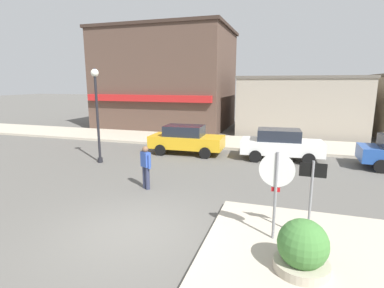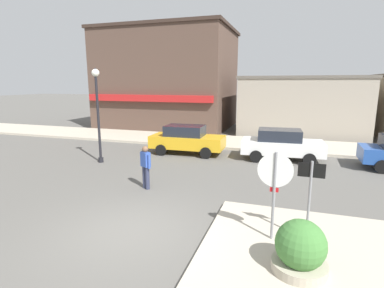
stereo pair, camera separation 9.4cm
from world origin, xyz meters
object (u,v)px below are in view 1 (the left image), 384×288
object	(u,v)px
parked_car_nearest	(186,139)
parked_car_second	(281,144)
stop_sign	(276,184)
planter	(302,251)
lamp_post	(97,102)
one_way_sign	(311,193)
pedestrian_crossing_near	(146,166)

from	to	relation	value
parked_car_nearest	parked_car_second	world-z (taller)	same
stop_sign	planter	size ratio (longest dim) A/B	1.88
planter	lamp_post	bearing A→B (deg)	144.83
one_way_sign	pedestrian_crossing_near	xyz separation A→B (m)	(-5.46, 2.37, -0.46)
planter	parked_car_nearest	size ratio (longest dim) A/B	0.30
planter	pedestrian_crossing_near	world-z (taller)	pedestrian_crossing_near
one_way_sign	pedestrian_crossing_near	bearing A→B (deg)	156.55
lamp_post	parked_car_second	world-z (taller)	lamp_post
stop_sign	pedestrian_crossing_near	world-z (taller)	stop_sign
stop_sign	parked_car_nearest	world-z (taller)	stop_sign
one_way_sign	parked_car_nearest	bearing A→B (deg)	125.72
lamp_post	parked_car_second	bearing A→B (deg)	21.31
parked_car_second	pedestrian_crossing_near	size ratio (longest dim) A/B	2.55
one_way_sign	planter	bearing A→B (deg)	-98.17
stop_sign	planter	distance (m)	1.61
parked_car_nearest	parked_car_second	distance (m)	5.00
parked_car_nearest	parked_car_second	size ratio (longest dim) A/B	0.99
lamp_post	parked_car_nearest	distance (m)	5.09
one_way_sign	stop_sign	bearing A→B (deg)	-165.32
planter	parked_car_second	size ratio (longest dim) A/B	0.30
one_way_sign	pedestrian_crossing_near	distance (m)	5.97
parked_car_nearest	one_way_sign	bearing A→B (deg)	-54.28
one_way_sign	parked_car_nearest	world-z (taller)	one_way_sign
planter	one_way_sign	bearing A→B (deg)	81.83
planter	parked_car_second	xyz separation A→B (m)	(-0.68, 9.69, 0.25)
parked_car_nearest	pedestrian_crossing_near	xyz separation A→B (m)	(0.40, -5.79, 0.06)
planter	lamp_post	distance (m)	11.38
lamp_post	parked_car_nearest	size ratio (longest dim) A/B	1.12
parked_car_second	one_way_sign	bearing A→B (deg)	-84.04
stop_sign	parked_car_second	world-z (taller)	stop_sign
planter	parked_car_second	distance (m)	9.71
pedestrian_crossing_near	lamp_post	bearing A→B (deg)	144.97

